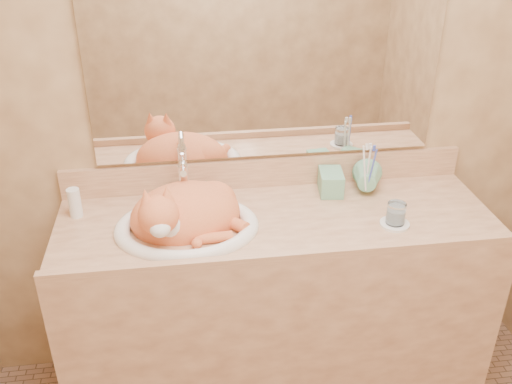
{
  "coord_description": "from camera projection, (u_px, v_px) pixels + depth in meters",
  "views": [
    {
      "loc": [
        -0.33,
        -1.02,
        1.94
      ],
      "look_at": [
        -0.08,
        0.7,
        0.98
      ],
      "focal_mm": 40.0,
      "sensor_mm": 36.0,
      "label": 1
    }
  ],
  "objects": [
    {
      "name": "faucet",
      "position": [
        184.0,
        180.0,
        2.14
      ],
      "size": [
        0.09,
        0.14,
        0.19
      ],
      "primitive_type": null,
      "rotation": [
        0.0,
        0.0,
        -0.3
      ],
      "color": "white",
      "rests_on": "vanity_counter"
    },
    {
      "name": "mirror",
      "position": [
        267.0,
        53.0,
        2.05
      ],
      "size": [
        1.3,
        0.02,
        0.8
      ],
      "primitive_type": "cube",
      "color": "white",
      "rests_on": "wall_back"
    },
    {
      "name": "vanity_counter",
      "position": [
        275.0,
        309.0,
        2.28
      ],
      "size": [
        1.6,
        0.55,
        0.85
      ],
      "primitive_type": null,
      "color": "#9B6745",
      "rests_on": "floor"
    },
    {
      "name": "lotion_bottle",
      "position": [
        75.0,
        203.0,
        2.07
      ],
      "size": [
        0.05,
        0.05,
        0.11
      ],
      "primitive_type": "cylinder",
      "color": "white",
      "rests_on": "vanity_counter"
    },
    {
      "name": "toothbrush_cup",
      "position": [
        367.0,
        185.0,
        2.19
      ],
      "size": [
        0.15,
        0.15,
        0.11
      ],
      "primitive_type": "imported",
      "rotation": [
        0.0,
        0.0,
        -0.32
      ],
      "color": "#6FB18A",
      "rests_on": "vanity_counter"
    },
    {
      "name": "toothbrushes",
      "position": [
        369.0,
        167.0,
        2.15
      ],
      "size": [
        0.04,
        0.04,
        0.23
      ],
      "primitive_type": null,
      "color": "white",
      "rests_on": "toothbrush_cup"
    },
    {
      "name": "sink_basin",
      "position": [
        186.0,
        210.0,
        1.98
      ],
      "size": [
        0.53,
        0.46,
        0.16
      ],
      "primitive_type": null,
      "rotation": [
        0.0,
        0.0,
        0.08
      ],
      "color": "white",
      "rests_on": "vanity_counter"
    },
    {
      "name": "cat",
      "position": [
        183.0,
        211.0,
        2.0
      ],
      "size": [
        0.46,
        0.4,
        0.22
      ],
      "primitive_type": null,
      "rotation": [
        0.0,
        0.0,
        0.21
      ],
      "color": "#D95E32",
      "rests_on": "sink_basin"
    },
    {
      "name": "water_glass",
      "position": [
        396.0,
        213.0,
        2.02
      ],
      "size": [
        0.07,
        0.07,
        0.08
      ],
      "primitive_type": "cylinder",
      "color": "white",
      "rests_on": "saucer"
    },
    {
      "name": "soap_dispenser",
      "position": [
        334.0,
        177.0,
        2.15
      ],
      "size": [
        0.1,
        0.1,
        0.2
      ],
      "primitive_type": "imported",
      "rotation": [
        0.0,
        0.0,
        -0.13
      ],
      "color": "#6FB18A",
      "rests_on": "vanity_counter"
    },
    {
      "name": "wall_back",
      "position": [
        266.0,
        90.0,
        2.13
      ],
      "size": [
        2.4,
        0.02,
        2.5
      ],
      "primitive_type": "cube",
      "color": "olive",
      "rests_on": "ground"
    },
    {
      "name": "saucer",
      "position": [
        395.0,
        224.0,
        2.04
      ],
      "size": [
        0.11,
        0.11,
        0.01
      ],
      "primitive_type": "cylinder",
      "color": "white",
      "rests_on": "vanity_counter"
    }
  ]
}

